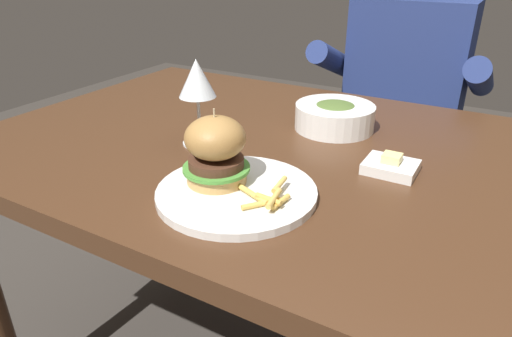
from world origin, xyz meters
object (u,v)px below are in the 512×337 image
at_px(burger_sandwich, 216,150).
at_px(wine_glass, 197,82).
at_px(butter_dish, 391,166).
at_px(soup_bowl, 335,116).
at_px(diner_person, 399,127).
at_px(main_plate, 237,193).

distance_m(burger_sandwich, wine_glass, 0.22).
xyz_separation_m(wine_glass, butter_dish, (0.39, 0.06, -0.12)).
bearing_deg(soup_bowl, butter_dish, -42.82).
bearing_deg(diner_person, main_plate, -93.29).
height_order(wine_glass, butter_dish, wine_glass).
height_order(main_plate, burger_sandwich, burger_sandwich).
height_order(soup_bowl, diner_person, diner_person).
distance_m(butter_dish, soup_bowl, 0.24).
relative_size(burger_sandwich, wine_glass, 0.72).
xyz_separation_m(burger_sandwich, butter_dish, (0.24, 0.21, -0.06)).
distance_m(wine_glass, butter_dish, 0.41).
bearing_deg(diner_person, soup_bowl, -93.05).
xyz_separation_m(burger_sandwich, soup_bowl, (0.07, 0.37, -0.04)).
xyz_separation_m(soup_bowl, diner_person, (0.03, 0.57, -0.21)).
relative_size(main_plate, butter_dish, 2.85).
distance_m(wine_glass, soup_bowl, 0.33).
distance_m(butter_dish, diner_person, 0.77).
xyz_separation_m(wine_glass, diner_person, (0.24, 0.79, -0.31)).
relative_size(main_plate, diner_person, 0.23).
bearing_deg(butter_dish, diner_person, 101.14).
height_order(burger_sandwich, butter_dish, burger_sandwich).
xyz_separation_m(main_plate, diner_person, (0.05, 0.95, -0.18)).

